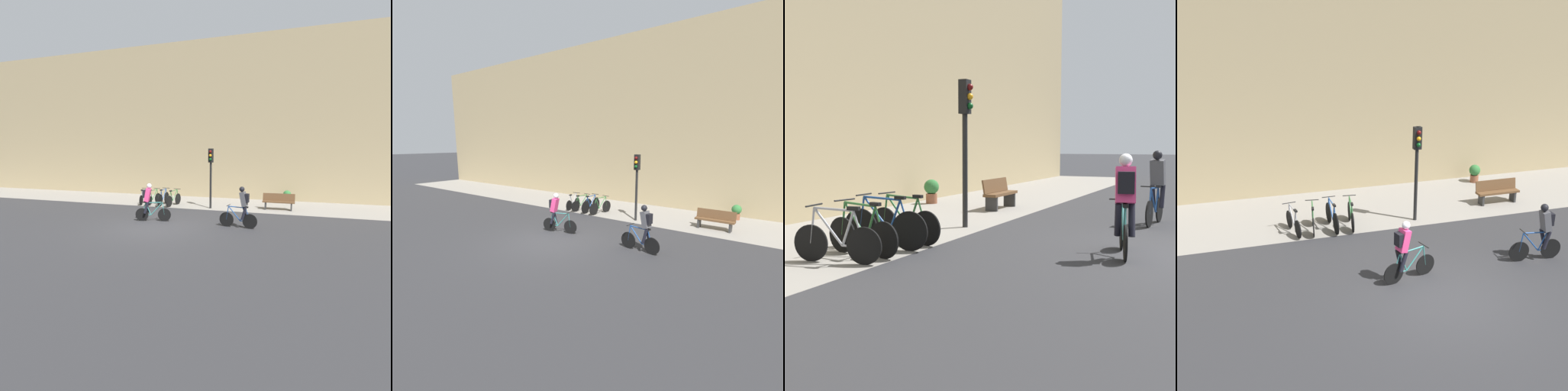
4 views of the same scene
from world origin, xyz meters
The scene contains 12 objects.
ground centered at (0.00, 0.00, 0.00)m, with size 200.00×200.00×0.00m, color #2B2B2D.
kerb_strip centered at (0.00, 6.75, 0.00)m, with size 44.00×4.50×0.01m, color gray.
building_facade centered at (0.00, 9.30, 5.24)m, with size 44.00×0.60×10.48m, color tan.
cyclist_pink centered at (-0.71, 1.13, 0.95)m, with size 1.61×0.59×1.74m.
cyclist_grey centered at (3.57, 1.14, 0.95)m, with size 1.63×0.48×1.75m.
parked_bike_0 centered at (-3.09, 5.19, 0.38)m, with size 0.46×1.54×0.94m.
parked_bike_1 centered at (-2.44, 5.19, 0.39)m, with size 0.46×1.60×0.95m.
parked_bike_2 centered at (-1.78, 5.19, 0.42)m, with size 0.46×1.76×0.99m.
parked_bike_3 centered at (-1.13, 5.19, 0.40)m, with size 0.46×1.70×0.96m.
traffic_light_pole centered at (1.17, 5.03, 2.32)m, with size 0.26×0.30×3.34m.
bench centered at (4.83, 5.74, 0.47)m, with size 1.71×0.44×0.89m.
potted_plant centered at (5.23, 8.27, 0.44)m, with size 0.48×0.48×0.78m.
Camera 2 is at (8.26, -8.49, 3.95)m, focal length 28.00 mm.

